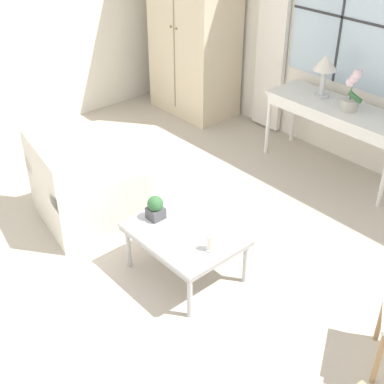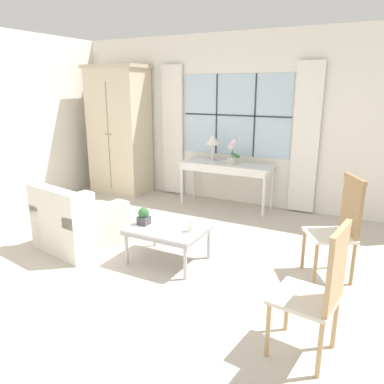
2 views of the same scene
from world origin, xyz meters
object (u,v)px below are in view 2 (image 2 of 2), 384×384
Objects in this scene: potted_orchid at (233,154)px; console_table at (226,168)px; table_lamp at (213,142)px; side_chair_wooden at (341,223)px; armchair_upholstered at (79,226)px; pillar_candle at (191,226)px; armoire at (120,130)px; accent_chair_wooden at (320,287)px; coffee_table at (168,230)px; potted_plant_small at (144,216)px.

console_table is at bearing 169.92° from potted_orchid.
table_lamp is 0.41× the size of side_chair_wooden.
side_chair_wooden reaches higher than armchair_upholstered.
table_lamp is 2.51m from pillar_candle.
table_lamp is (-0.28, 0.06, 0.41)m from console_table.
table_lamp is 2.91m from side_chair_wooden.
armchair_upholstered is (1.17, -2.36, -0.89)m from armoire.
accent_chair_wooden is 1.23× the size of coffee_table.
side_chair_wooden is 1.39m from accent_chair_wooden.
armchair_upholstered is 0.96m from potted_plant_small.
table_lamp is 2.67m from armchair_upholstered.
armchair_upholstered is 0.97× the size of accent_chair_wooden.
accent_chair_wooden is (2.02, -3.11, -0.07)m from console_table.
table_lamp reaches higher than pillar_candle.
accent_chair_wooden is at bearing -88.71° from side_chair_wooden.
accent_chair_wooden reaches higher than armchair_upholstered.
armoire is at bearing -179.28° from potted_orchid.
accent_chair_wooden is at bearing -53.99° from table_lamp.
coffee_table is at bearing -163.31° from side_chair_wooden.
coffee_table is at bearing -84.08° from console_table.
armoire is at bearing 116.49° from armchair_upholstered.
side_chair_wooden is at bearing 16.69° from coffee_table.
console_table is 2.27m from coffee_table.
armoire is 2.13× the size of side_chair_wooden.
accent_chair_wooden is at bearing -56.97° from console_table.
potted_plant_small is (-0.05, -2.31, -0.13)m from console_table.
potted_orchid reaches higher than potted_plant_small.
accent_chair_wooden is (2.30, -3.16, -0.48)m from table_lamp.
side_chair_wooden is 5.44× the size of potted_plant_small.
potted_orchid is (2.25, 0.03, -0.26)m from armoire.
armoire is 5.20m from accent_chair_wooden.
coffee_table is (0.23, -2.24, -0.27)m from console_table.
potted_orchid is 0.41× the size of accent_chair_wooden.
table_lamp is at bearing 95.56° from potted_plant_small.
side_chair_wooden is at bearing -40.78° from console_table.
coffee_table is at bearing 177.16° from pillar_candle.
armoire reaches higher than potted_plant_small.
armchair_upholstered is at bearing -105.62° from table_lamp.
console_table is at bearing 103.20° from pillar_candle.
side_chair_wooden is at bearing 20.35° from pillar_candle.
coffee_table is at bearing 7.86° from armchair_upholstered.
potted_plant_small is 0.58m from pillar_candle.
potted_orchid is 2.69m from armchair_upholstered.
side_chair_wooden is at bearing 91.29° from accent_chair_wooden.
pillar_candle is (2.67, -2.21, -0.68)m from armoire.
potted_plant_small is at bearing -163.72° from side_chair_wooden.
armoire is 2.27m from potted_orchid.
potted_plant_small is (-0.28, -0.07, 0.15)m from coffee_table.
pillar_candle is at bearing 5.33° from potted_plant_small.
table_lamp reaches higher than console_table.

